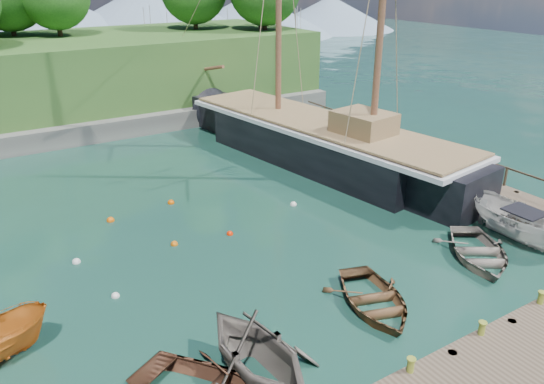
{
  "coord_description": "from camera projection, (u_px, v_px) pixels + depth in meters",
  "views": [
    {
      "loc": [
        -10.35,
        -12.77,
        10.84
      ],
      "look_at": [
        0.78,
        4.82,
        2.0
      ],
      "focal_mm": 35.0,
      "sensor_mm": 36.0,
      "label": 1
    }
  ],
  "objects": [
    {
      "name": "mooring_buoy_0",
      "position": [
        116.0,
        297.0,
        18.92
      ],
      "size": [
        0.3,
        0.3,
        0.3
      ],
      "primitive_type": "sphere",
      "color": "silver",
      "rests_on": "ground"
    },
    {
      "name": "bollard_2",
      "position": [
        478.0,
        350.0,
        16.28
      ],
      "size": [
        0.26,
        0.26,
        0.45
      ],
      "primitive_type": "cylinder",
      "color": "olive",
      "rests_on": "ground"
    },
    {
      "name": "mooring_buoy_4",
      "position": [
        111.0,
        221.0,
        24.56
      ],
      "size": [
        0.36,
        0.36,
        0.36
      ],
      "primitive_type": "sphere",
      "color": "#D35708",
      "rests_on": "ground"
    },
    {
      "name": "mooring_buoy_5",
      "position": [
        171.0,
        203.0,
        26.41
      ],
      "size": [
        0.34,
        0.34,
        0.34
      ],
      "primitive_type": "sphere",
      "color": "#DB5400",
      "rests_on": "ground"
    },
    {
      "name": "mooring_buoy_2",
      "position": [
        230.0,
        234.0,
        23.33
      ],
      "size": [
        0.29,
        0.29,
        0.29
      ],
      "primitive_type": "sphere",
      "color": "#F52500",
      "rests_on": "ground"
    },
    {
      "name": "dock_near",
      "position": [
        521.0,
        366.0,
        15.02
      ],
      "size": [
        20.0,
        3.2,
        1.1
      ],
      "color": "#4A3B2E",
      "rests_on": "ground"
    },
    {
      "name": "ground",
      "position": [
        325.0,
        291.0,
        19.26
      ],
      "size": [
        160.0,
        160.0,
        0.0
      ],
      "primitive_type": "plane",
      "color": "#17372B",
      "rests_on": "ground"
    },
    {
      "name": "schooner",
      "position": [
        321.0,
        145.0,
        31.49
      ],
      "size": [
        7.57,
        27.03,
        19.77
      ],
      "rotation": [
        0.0,
        0.0,
        0.14
      ],
      "color": "black",
      "rests_on": "ground"
    },
    {
      "name": "distant_ridge",
      "position": [
        45.0,
        18.0,
        74.12
      ],
      "size": [
        117.0,
        40.0,
        10.0
      ],
      "color": "#728CA5",
      "rests_on": "ground"
    },
    {
      "name": "mooring_buoy_1",
      "position": [
        174.0,
        245.0,
        22.45
      ],
      "size": [
        0.31,
        0.31,
        0.31
      ],
      "primitive_type": "sphere",
      "color": "#CF5E09",
      "rests_on": "ground"
    },
    {
      "name": "rowboat_1",
      "position": [
        257.0,
        379.0,
        15.13
      ],
      "size": [
        4.08,
        4.63,
        2.29
      ],
      "primitive_type": "imported",
      "rotation": [
        0.0,
        0.0,
        0.08
      ],
      "color": "#615950",
      "rests_on": "ground"
    },
    {
      "name": "mooring_buoy_6",
      "position": [
        76.0,
        263.0,
        21.1
      ],
      "size": [
        0.33,
        0.33,
        0.33
      ],
      "primitive_type": "sphere",
      "color": "silver",
      "rests_on": "ground"
    },
    {
      "name": "dock_east",
      "position": [
        410.0,
        165.0,
        30.19
      ],
      "size": [
        3.2,
        24.0,
        1.1
      ],
      "color": "#4A3B2E",
      "rests_on": "ground"
    },
    {
      "name": "mooring_buoy_3",
      "position": [
        293.0,
        205.0,
        26.2
      ],
      "size": [
        0.33,
        0.33,
        0.33
      ],
      "primitive_type": "sphere",
      "color": "silver",
      "rests_on": "ground"
    },
    {
      "name": "bollard_3",
      "position": [
        536.0,
        318.0,
        17.75
      ],
      "size": [
        0.26,
        0.26,
        0.45
      ],
      "primitive_type": "cylinder",
      "color": "olive",
      "rests_on": "ground"
    },
    {
      "name": "rowboat_3",
      "position": [
        477.0,
        259.0,
        21.37
      ],
      "size": [
        4.89,
        5.21,
        0.88
      ],
      "primitive_type": "imported",
      "rotation": [
        0.0,
        0.0,
        -0.6
      ],
      "color": "#70665D",
      "rests_on": "ground"
    },
    {
      "name": "rowboat_2",
      "position": [
        374.0,
        307.0,
        18.34
      ],
      "size": [
        4.05,
        4.78,
        0.84
      ],
      "primitive_type": "imported",
      "rotation": [
        0.0,
        0.0,
        -0.32
      ],
      "color": "brown",
      "rests_on": "ground"
    },
    {
      "name": "cabin_boat_white",
      "position": [
        519.0,
        241.0,
        22.73
      ],
      "size": [
        1.96,
        4.92,
        1.88
      ],
      "primitive_type": "imported",
      "rotation": [
        0.0,
        0.0,
        -0.03
      ],
      "color": "beige",
      "rests_on": "ground"
    }
  ]
}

